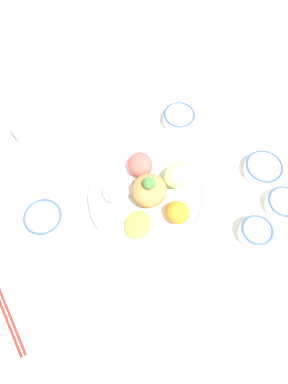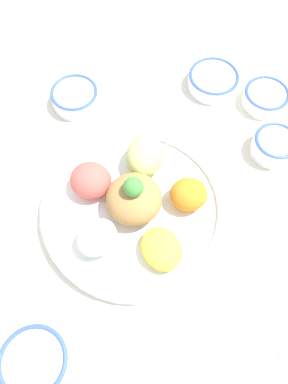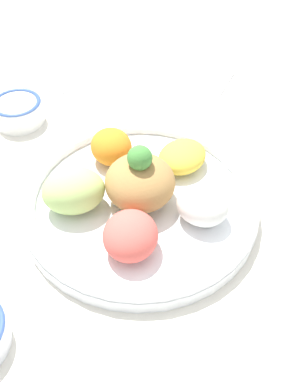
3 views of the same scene
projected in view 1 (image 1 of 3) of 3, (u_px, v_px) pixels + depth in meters
The scene contains 11 objects.
ground_plane at pixel (161, 194), 0.91m from camera, with size 2.40×2.40×0.00m, color silver.
salad_platter at pixel (150, 195), 0.88m from camera, with size 0.33×0.33×0.12m.
sauce_bowl_red at pixel (283, 203), 0.88m from camera, with size 0.09×0.09×0.04m.
rice_bowl_blue at pixel (256, 232), 0.84m from camera, with size 0.08×0.08×0.04m.
sauce_bowl_dark at pixel (263, 168), 0.93m from camera, with size 0.11×0.11×0.03m.
rice_bowl_plain at pixel (179, 117), 1.00m from camera, with size 0.10×0.10×0.04m.
sauce_bowl_far at pixel (44, 219), 0.86m from camera, with size 0.10×0.10×0.04m.
side_serving_bowl at pixel (42, 119), 0.98m from camera, with size 0.19×0.19×0.05m.
chopsticks_pair_near at pixel (7, 316), 0.78m from camera, with size 0.05×0.21×0.01m.
serving_spoon_main at pixel (143, 324), 0.77m from camera, with size 0.08×0.13×0.01m.
serving_spoon_extra at pixel (281, 271), 0.82m from camera, with size 0.14×0.06×0.01m.
Camera 1 is at (-0.19, -0.32, 0.84)m, focal length 30.00 mm.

